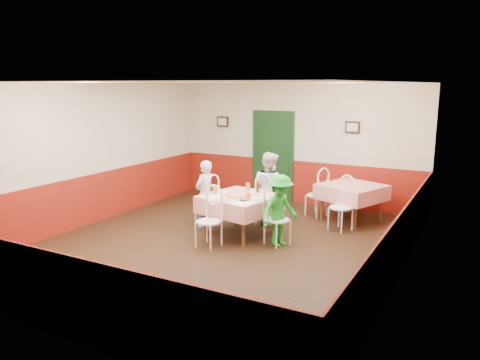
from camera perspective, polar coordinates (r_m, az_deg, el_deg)
The scene contains 39 objects.
floor at distance 8.32m, azimuth -2.25°, elevation -7.88°, with size 7.00×7.00×0.00m, color black.
ceiling at distance 7.84m, azimuth -2.42°, elevation 11.79°, with size 7.00×7.00×0.00m, color white.
back_wall at distance 11.08m, azimuth 6.99°, elevation 4.39°, with size 6.00×0.10×2.80m, color beige.
front_wall at distance 5.34m, azimuth -21.97°, elevation -4.15°, with size 6.00×0.10×2.80m, color beige.
left_wall at distance 9.82m, azimuth -17.57°, elevation 3.02°, with size 0.10×7.00×2.80m, color beige.
right_wall at distance 6.95m, azimuth 19.46°, elevation -0.46°, with size 0.10×7.00×2.80m, color beige.
wainscot_back at distance 11.21m, azimuth 6.85°, elevation -0.18°, with size 6.00×0.03×1.00m, color maroon.
wainscot_front at distance 5.64m, azimuth -21.15°, elevation -12.96°, with size 6.00×0.03×1.00m, color maroon.
wainscot_left at distance 9.98m, azimuth -17.20°, elevation -2.10°, with size 0.03×7.00×1.00m, color maroon.
wainscot_right at distance 7.18m, azimuth 18.85°, elevation -7.49°, with size 0.03×7.00×1.00m, color maroon.
door at distance 11.31m, azimuth 4.02°, elevation 2.81°, with size 0.96×0.06×2.10m, color black.
picture_left at distance 11.86m, azimuth -2.14°, elevation 7.12°, with size 0.32×0.03×0.26m, color black.
picture_right at distance 10.58m, azimuth 13.54°, elevation 6.27°, with size 0.32×0.03×0.26m, color black.
thermostat at distance 11.85m, azimuth -1.70°, elevation 5.42°, with size 0.10×0.03×0.10m, color white.
main_table at distance 8.73m, azimuth -0.00°, elevation -4.35°, with size 1.22×1.22×0.77m, color red.
second_table at distance 9.91m, azimuth 13.40°, elevation -2.73°, with size 1.12×1.12×0.77m, color red.
chair_left at distance 9.25m, azimuth -4.06°, elevation -2.97°, with size 0.42×0.42×0.90m, color white, non-canonical shape.
chair_right at distance 8.21m, azimuth 4.58°, elevation -4.87°, with size 0.42×0.42×0.90m, color white, non-canonical shape.
chair_far at distance 9.35m, azimuth 3.33°, elevation -2.80°, with size 0.42×0.42×0.90m, color white, non-canonical shape.
chair_near at distance 8.10m, azimuth -3.86°, elevation -5.09°, with size 0.42×0.42×0.90m, color white, non-canonical shape.
chair_second_a at distance 10.10m, azimuth 9.31°, elevation -1.85°, with size 0.42×0.42×0.90m, color white, non-canonical shape.
chair_second_b at distance 9.19m, azimuth 12.18°, elevation -3.31°, with size 0.42×0.42×0.90m, color white, non-canonical shape.
pizza at distance 8.60m, azimuth -0.16°, elevation -1.84°, with size 0.42×0.42×0.03m, color #B74723.
plate_left at distance 8.89m, azimuth -2.10°, elevation -1.44°, with size 0.25×0.25×0.01m, color white.
plate_right at distance 8.38m, azimuth 2.03°, elevation -2.24°, with size 0.25×0.25×0.01m, color white.
plate_far at distance 8.97m, azimuth 1.68°, elevation -1.33°, with size 0.25×0.25×0.01m, color white.
glass_a at distance 8.69m, azimuth -3.07°, elevation -1.29°, with size 0.08×0.08×0.15m, color #BF7219.
glass_b at distance 8.21m, azimuth 0.98°, elevation -2.07°, with size 0.08×0.08×0.15m, color #BF7219.
glass_c at distance 8.99m, azimuth 0.97°, elevation -0.85°, with size 0.08×0.08×0.15m, color #BF7219.
beer_bottle at distance 8.86m, azimuth 2.17°, elevation -0.84°, with size 0.06×0.06×0.21m, color #381C0A.
shaker_a at distance 8.61m, azimuth -3.94°, elevation -1.64°, with size 0.04×0.04×0.09m, color silver.
shaker_b at distance 8.53m, azimuth -3.91°, elevation -1.77°, with size 0.04×0.04×0.09m, color silver.
shaker_c at distance 8.67m, azimuth -4.03°, elevation -1.55°, with size 0.04×0.04×0.09m, color #B23319.
menu_left at distance 8.57m, azimuth -3.32°, elevation -1.99°, with size 0.30×0.40×0.00m, color white.
menu_right at distance 8.10m, azimuth 0.26°, elevation -2.78°, with size 0.30×0.40×0.00m, color white.
wallet at distance 8.21m, azimuth 0.37°, elevation -2.51°, with size 0.11×0.09×0.02m, color black.
diner_left at distance 9.24m, azimuth -4.30°, elevation -1.66°, with size 0.48×0.32×1.32m, color gray.
diner_far at distance 9.33m, azimuth 3.53°, elevation -1.05°, with size 0.71×0.56×1.47m, color gray.
diner_right at distance 8.13m, azimuth 4.89°, elevation -3.72°, with size 0.81×0.47×1.26m, color gray.
Camera 1 is at (4.02, -6.73, 2.77)m, focal length 35.00 mm.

